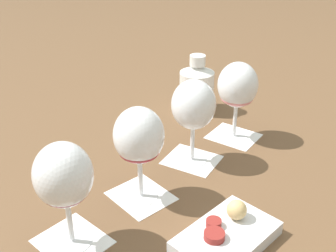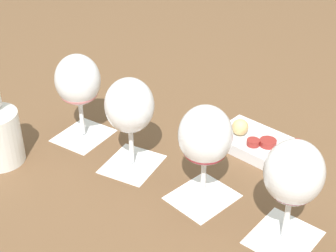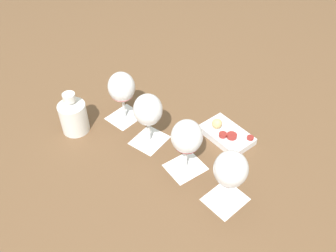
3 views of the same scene
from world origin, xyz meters
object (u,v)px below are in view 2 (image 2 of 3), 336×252
(wine_glass_3, at_px, (293,177))
(snack_dish, at_px, (257,143))
(wine_glass_0, at_px, (78,83))
(wine_glass_1, at_px, (130,109))
(wine_glass_2, at_px, (205,139))

(wine_glass_3, xyz_separation_m, snack_dish, (-0.24, 0.09, -0.11))
(wine_glass_0, xyz_separation_m, wine_glass_1, (0.14, 0.06, -0.00))
(wine_glass_0, distance_m, wine_glass_1, 0.15)
(snack_dish, bearing_deg, wine_glass_1, -100.08)
(wine_glass_1, distance_m, wine_glass_3, 0.33)
(wine_glass_0, relative_size, wine_glass_3, 1.00)
(wine_glass_2, height_order, wine_glass_3, same)
(wine_glass_3, height_order, snack_dish, wine_glass_3)
(wine_glass_1, xyz_separation_m, wine_glass_2, (0.14, 0.09, 0.00))
(wine_glass_1, xyz_separation_m, snack_dish, (0.05, 0.25, -0.11))
(wine_glass_0, xyz_separation_m, wine_glass_3, (0.42, 0.23, -0.00))
(wine_glass_0, bearing_deg, snack_dish, 60.28)
(wine_glass_3, bearing_deg, wine_glass_1, -149.86)
(wine_glass_2, distance_m, wine_glass_3, 0.16)
(wine_glass_0, relative_size, wine_glass_1, 1.00)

